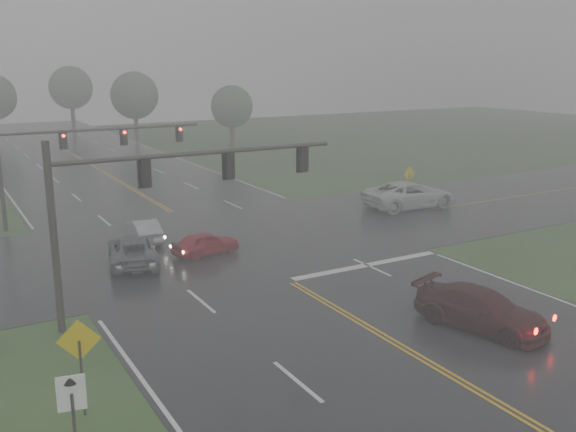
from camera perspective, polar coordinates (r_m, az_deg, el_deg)
main_road at (r=34.48m, az=-4.62°, el=-3.06°), size 18.00×160.00×0.02m
cross_street at (r=36.23m, az=-5.98°, el=-2.25°), size 120.00×14.00×0.02m
stop_bar at (r=32.12m, az=7.03°, el=-4.40°), size 8.50×0.50×0.01m
sedan_maroon at (r=25.85m, az=16.66°, el=-9.51°), size 3.49×5.55×1.50m
sedan_red at (r=33.89m, az=-7.30°, el=-3.43°), size 3.75×1.95×1.22m
sedan_silver at (r=36.87m, az=-12.65°, el=-2.23°), size 1.65×3.98×1.28m
car_grey at (r=33.05m, az=-13.57°, el=-4.16°), size 3.39×5.38×1.38m
pickup_white at (r=44.87m, az=10.69°, el=0.72°), size 6.67×3.41×1.80m
signal_gantry_near at (r=25.26m, az=-12.32°, el=2.16°), size 11.90×0.31×7.19m
signal_gantry_far at (r=41.36m, az=-18.99°, el=5.57°), size 12.48×0.33×6.48m
sign_diamond_west at (r=19.35m, az=-18.02°, el=-11.39°), size 1.19×0.33×2.92m
sign_arrow_white at (r=16.26m, az=-18.57°, el=-16.11°), size 0.65×0.18×2.96m
sign_diamond_east at (r=45.53m, az=10.72°, el=3.29°), size 1.13×0.23×2.75m
tree_ne_a at (r=81.95m, az=-13.49°, el=10.37°), size 5.78×5.78×8.48m
tree_e_near at (r=74.44m, az=-5.02°, el=9.66°), size 4.81×4.81×7.07m
tree_n_far at (r=98.65m, az=-18.75°, el=10.74°), size 6.12×6.12×8.98m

